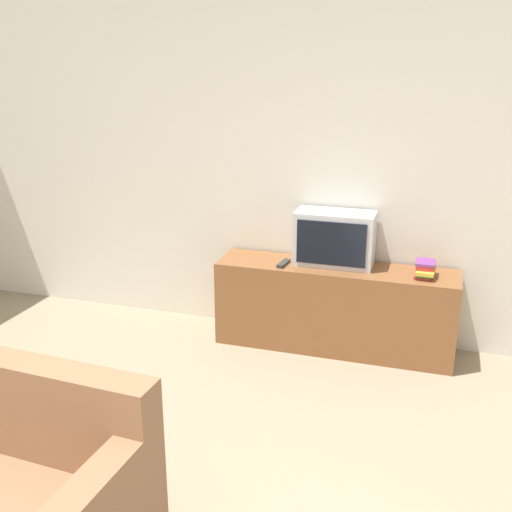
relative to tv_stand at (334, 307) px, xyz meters
name	(u,v)px	position (x,y,z in m)	size (l,w,h in m)	color
wall_back	(279,172)	(-0.52, 0.26, 0.97)	(9.00, 0.06, 2.60)	silver
tv_stand	(334,307)	(0.00, 0.00, 0.00)	(1.79, 0.43, 0.66)	brown
television	(335,238)	(-0.03, 0.06, 0.53)	(0.59, 0.30, 0.40)	silver
book_stack	(425,269)	(0.64, -0.02, 0.38)	(0.15, 0.23, 0.11)	#B72D28
remote_on_stand	(284,263)	(-0.39, -0.08, 0.34)	(0.07, 0.18, 0.02)	#2D2D2D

